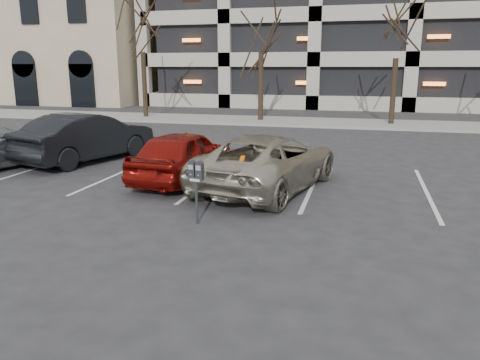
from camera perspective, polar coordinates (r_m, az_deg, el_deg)
The scene contains 11 objects.
ground at distance 10.48m, azimuth -0.11°, elevation -3.15°, with size 140.00×140.00×0.00m, color #28282B.
sidewalk at distance 25.99m, azimuth 9.02°, elevation 6.96°, with size 80.00×4.00×0.12m, color gray.
stall_lines at distance 12.99m, azimuth -3.48°, elevation 0.19°, with size 16.90×5.20×0.00m.
office_building at distance 50.23m, azimuth -24.04°, elevation 17.67°, with size 26.00×16.20×15.00m.
tree_a at distance 28.77m, azimuth -11.98°, elevation 19.68°, with size 3.76×3.76×8.54m.
tree_b at distance 26.46m, azimuth 2.64°, elevation 20.24°, with size 3.68×3.68×8.37m.
tree_c at distance 25.85m, azimuth 18.83°, elevation 18.49°, with size 3.35×3.35×7.62m.
parking_meter at distance 9.08m, azimuth -5.38°, elevation 0.40°, with size 0.34×0.18×1.25m.
suv_silver at distance 11.84m, azimuth 3.46°, elevation 2.26°, with size 3.40×5.39×1.39m.
car_red at distance 12.78m, azimuth -6.89°, elevation 3.03°, with size 1.64×4.07×1.39m, color maroon.
car_dark at distance 16.09m, azimuth -18.12°, elevation 4.98°, with size 1.66×4.76×1.57m, color black.
Camera 1 is at (2.57, -9.69, 3.04)m, focal length 35.00 mm.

